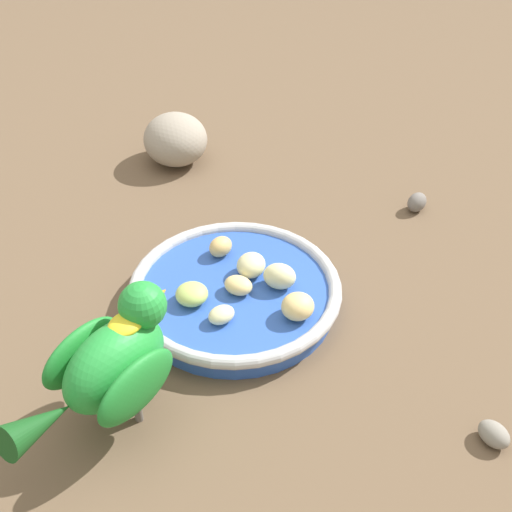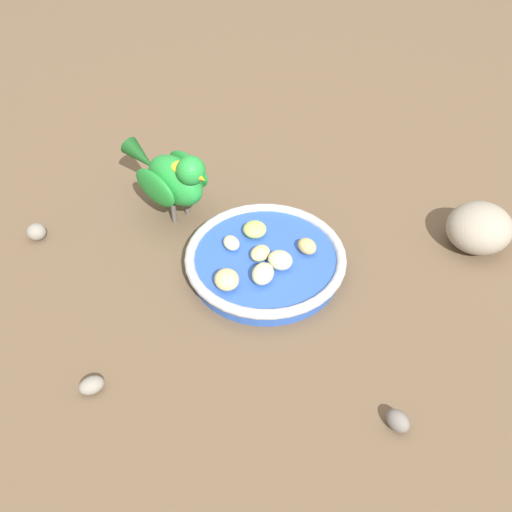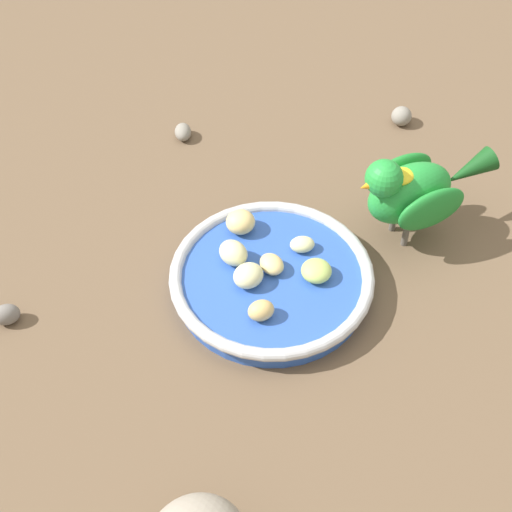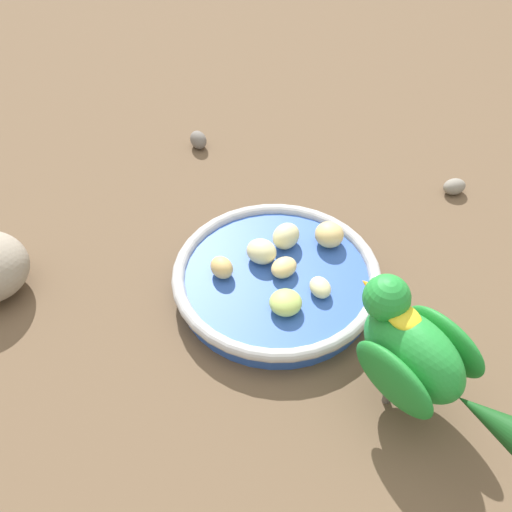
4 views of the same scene
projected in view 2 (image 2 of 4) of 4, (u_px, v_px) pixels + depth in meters
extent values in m
plane|color=brown|center=(284.00, 267.00, 0.89)|extent=(4.00, 4.00, 0.00)
cylinder|color=#2D56B7|center=(265.00, 263.00, 0.88)|extent=(0.22, 0.22, 0.03)
torus|color=#B7BABF|center=(265.00, 257.00, 0.87)|extent=(0.24, 0.24, 0.01)
ellipsoid|color=tan|center=(307.00, 246.00, 0.87)|extent=(0.04, 0.04, 0.02)
ellipsoid|color=#E5C67F|center=(260.00, 253.00, 0.86)|extent=(0.03, 0.04, 0.02)
ellipsoid|color=beige|center=(231.00, 243.00, 0.88)|extent=(0.04, 0.04, 0.02)
ellipsoid|color=beige|center=(263.00, 274.00, 0.82)|extent=(0.03, 0.04, 0.03)
ellipsoid|color=#E5C67F|center=(227.00, 280.00, 0.82)|extent=(0.05, 0.05, 0.03)
ellipsoid|color=#B2CC66|center=(255.00, 229.00, 0.90)|extent=(0.04, 0.04, 0.02)
ellipsoid|color=beige|center=(278.00, 260.00, 0.85)|extent=(0.04, 0.04, 0.03)
cylinder|color=#59544C|center=(187.00, 205.00, 0.97)|extent=(0.01, 0.01, 0.03)
cylinder|color=#59544C|center=(174.00, 213.00, 0.95)|extent=(0.01, 0.01, 0.03)
ellipsoid|color=green|center=(175.00, 180.00, 0.92)|extent=(0.12, 0.10, 0.08)
ellipsoid|color=#1E7F2D|center=(188.00, 169.00, 0.95)|extent=(0.09, 0.06, 0.06)
ellipsoid|color=#1E7F2D|center=(155.00, 188.00, 0.91)|extent=(0.09, 0.06, 0.06)
cone|color=#144719|center=(141.00, 157.00, 0.96)|extent=(0.08, 0.06, 0.05)
sphere|color=green|center=(191.00, 170.00, 0.88)|extent=(0.06, 0.06, 0.04)
cone|color=orange|center=(201.00, 178.00, 0.87)|extent=(0.02, 0.02, 0.02)
ellipsoid|color=yellow|center=(182.00, 167.00, 0.89)|extent=(0.04, 0.04, 0.01)
ellipsoid|color=gray|center=(479.00, 228.00, 0.90)|extent=(0.13, 0.12, 0.07)
ellipsoid|color=gray|center=(36.00, 232.00, 0.93)|extent=(0.04, 0.04, 0.03)
ellipsoid|color=gray|center=(92.00, 385.00, 0.73)|extent=(0.04, 0.04, 0.02)
ellipsoid|color=slate|center=(398.00, 421.00, 0.69)|extent=(0.04, 0.04, 0.03)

